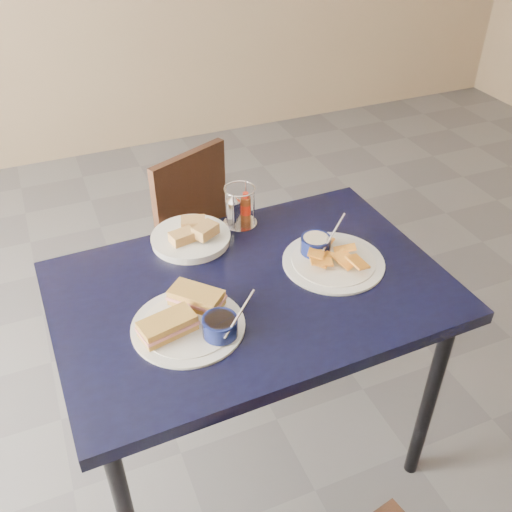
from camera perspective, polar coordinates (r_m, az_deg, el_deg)
name	(u,v)px	position (r m, az deg, el deg)	size (l,w,h in m)	color
ground	(277,419)	(2.23, 2.09, -16.02)	(6.00, 6.00, 0.00)	#525257
dining_table	(252,306)	(1.65, -0.43, -5.04)	(1.11, 0.76, 0.75)	black
chair_far	(213,230)	(2.38, -4.34, 2.58)	(0.48, 0.48, 0.77)	black
sandwich_plate	(191,319)	(1.48, -6.48, -6.30)	(0.31, 0.29, 0.12)	white
plantain_plate	(328,256)	(1.70, 7.21, 0.01)	(0.30, 0.30, 0.12)	white
bread_basket	(192,237)	(1.78, -6.46, 1.92)	(0.24, 0.24, 0.07)	white
condiment_caddy	(238,209)	(1.83, -1.77, 4.69)	(0.11, 0.11, 0.14)	silver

